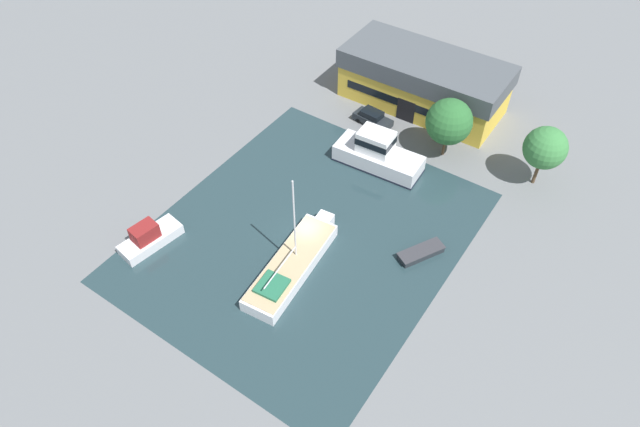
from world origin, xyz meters
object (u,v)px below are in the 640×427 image
object	(u,v)px
quay_tree_by_water	(545,148)
motor_cruiser	(377,154)
parked_car	(373,118)
warehouse_building	(424,81)
quay_tree_near_building	(449,122)
cabin_boat	(149,238)
sailboat_moored	(292,264)
small_dinghy	(421,253)

from	to	relation	value
quay_tree_by_water	motor_cruiser	xyz separation A→B (m)	(-15.12, -6.97, -3.16)
parked_car	warehouse_building	bearing A→B (deg)	163.10
quay_tree_near_building	cabin_boat	bearing A→B (deg)	-121.79
warehouse_building	quay_tree_near_building	bearing A→B (deg)	-48.53
quay_tree_near_building	sailboat_moored	world-z (taller)	sailboat_moored
parked_car	motor_cruiser	size ratio (longest dim) A/B	0.49
quay_tree_by_water	motor_cruiser	size ratio (longest dim) A/B	0.71
sailboat_moored	quay_tree_near_building	bearing A→B (deg)	73.62
quay_tree_near_building	parked_car	world-z (taller)	quay_tree_near_building
warehouse_building	motor_cruiser	xyz separation A→B (m)	(1.34, -12.95, -1.64)
sailboat_moored	motor_cruiser	distance (m)	16.93
quay_tree_near_building	sailboat_moored	bearing A→B (deg)	-100.54
motor_cruiser	quay_tree_by_water	bearing A→B (deg)	-68.85
motor_cruiser	small_dinghy	xyz separation A→B (m)	(9.92, -8.69, -1.20)
motor_cruiser	small_dinghy	size ratio (longest dim) A/B	2.08
quay_tree_near_building	quay_tree_by_water	xyz separation A→B (m)	(9.94, 1.24, 0.23)
quay_tree_near_building	parked_car	size ratio (longest dim) A/B	1.46
warehouse_building	parked_car	xyz separation A→B (m)	(-2.80, -6.93, -2.33)
quay_tree_by_water	cabin_boat	distance (m)	39.93
small_dinghy	sailboat_moored	bearing A→B (deg)	-108.87
cabin_boat	warehouse_building	bearing A→B (deg)	82.27
quay_tree_near_building	small_dinghy	world-z (taller)	quay_tree_near_building
quay_tree_by_water	small_dinghy	size ratio (longest dim) A/B	1.47
cabin_boat	quay_tree_by_water	bearing A→B (deg)	56.17
motor_cruiser	cabin_boat	size ratio (longest dim) A/B	1.55
motor_cruiser	sailboat_moored	bearing A→B (deg)	179.71
parked_car	quay_tree_by_water	bearing A→B (deg)	97.90
warehouse_building	quay_tree_by_water	distance (m)	17.57
quay_tree_near_building	motor_cruiser	distance (m)	8.26
warehouse_building	quay_tree_near_building	distance (m)	9.81
small_dinghy	cabin_boat	world-z (taller)	cabin_boat
quay_tree_by_water	cabin_boat	bearing A→B (deg)	-133.10
motor_cruiser	small_dinghy	distance (m)	13.24
warehouse_building	quay_tree_by_water	size ratio (longest dim) A/B	2.83
parked_car	small_dinghy	world-z (taller)	parked_car
warehouse_building	parked_car	world-z (taller)	warehouse_building
sailboat_moored	small_dinghy	size ratio (longest dim) A/B	2.79
quay_tree_by_water	cabin_boat	world-z (taller)	quay_tree_by_water
quay_tree_by_water	parked_car	xyz separation A→B (m)	(-19.25, -0.96, -3.86)
sailboat_moored	parked_car	bearing A→B (deg)	96.73
motor_cruiser	quay_tree_near_building	bearing A→B (deg)	-45.72
small_dinghy	quay_tree_near_building	bearing A→B (deg)	136.84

